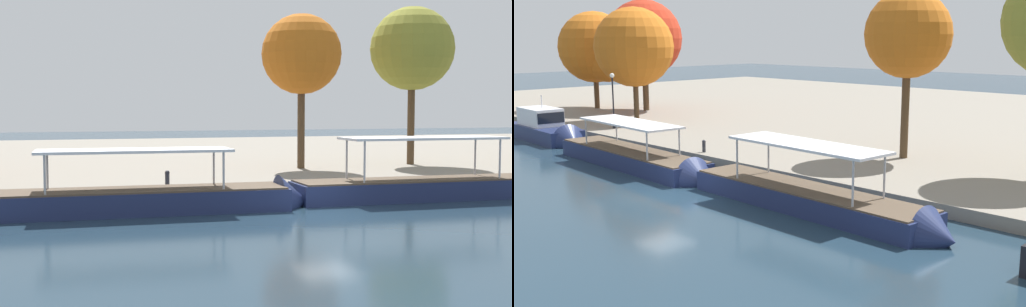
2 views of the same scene
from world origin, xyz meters
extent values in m
plane|color=#1E3342|center=(0.00, 0.00, 0.00)|extent=(220.00, 220.00, 0.00)
cube|color=gray|center=(0.00, 33.99, 0.32)|extent=(120.00, 55.00, 0.64)
cube|color=navy|center=(-21.33, 4.06, 0.33)|extent=(8.75, 3.17, 1.55)
cone|color=navy|center=(-16.62, 3.84, 0.33)|extent=(1.32, 2.69, 2.64)
cube|color=white|center=(-21.98, 4.09, 1.79)|extent=(3.98, 2.40, 1.37)
cube|color=black|center=(-20.47, 4.02, 1.86)|extent=(1.13, 2.13, 0.82)
cylinder|color=silver|center=(-21.55, 4.07, 2.99)|extent=(0.08, 0.08, 1.03)
cube|color=navy|center=(-7.70, 3.09, 0.27)|extent=(13.63, 3.39, 1.43)
cone|color=navy|center=(-0.45, 2.75, 0.27)|extent=(1.52, 2.54, 2.48)
cube|color=brown|center=(-7.70, 3.09, 1.03)|extent=(13.35, 3.24, 0.08)
cylinder|color=#B2B2B7|center=(-3.94, 4.01, 1.88)|extent=(0.10, 0.10, 1.62)
cylinder|color=#B2B2B7|center=(-4.04, 1.81, 1.88)|extent=(0.10, 0.10, 1.62)
cylinder|color=#B2B2B7|center=(-11.36, 4.36, 1.88)|extent=(0.10, 0.10, 1.62)
cylinder|color=#B2B2B7|center=(-11.47, 2.16, 1.88)|extent=(0.10, 0.10, 1.62)
cube|color=silver|center=(-7.70, 3.09, 2.75)|extent=(8.49, 2.93, 0.12)
cube|color=navy|center=(6.76, 3.26, 0.27)|extent=(13.60, 3.14, 1.39)
cone|color=navy|center=(14.01, 3.00, 0.27)|extent=(1.48, 2.44, 2.39)
cube|color=brown|center=(6.76, 3.26, 1.01)|extent=(13.32, 2.99, 0.08)
cylinder|color=#B2B2B7|center=(10.51, 4.19, 2.04)|extent=(0.10, 0.10, 1.98)
cylinder|color=#B2B2B7|center=(10.43, 2.07, 2.04)|extent=(0.10, 0.10, 1.98)
cylinder|color=#B2B2B7|center=(3.08, 4.46, 2.04)|extent=(0.10, 0.10, 1.98)
cylinder|color=#B2B2B7|center=(3.01, 2.33, 2.04)|extent=(0.10, 0.10, 1.98)
cube|color=silver|center=(6.76, 3.26, 3.09)|extent=(8.46, 2.74, 0.12)
cylinder|color=#2D2D33|center=(-5.58, 7.20, 0.95)|extent=(0.22, 0.22, 0.63)
sphere|color=#2D2D33|center=(-5.58, 7.20, 1.33)|extent=(0.25, 0.25, 0.25)
cylinder|color=#2D2D33|center=(-26.83, 7.10, 0.93)|extent=(0.24, 0.24, 0.57)
sphere|color=#2D2D33|center=(-26.83, 7.10, 1.28)|extent=(0.27, 0.27, 0.27)
cylinder|color=black|center=(-19.16, 8.94, 2.69)|extent=(0.12, 0.12, 4.11)
sphere|color=white|center=(-19.16, 8.94, 4.92)|extent=(0.37, 0.37, 0.37)
cylinder|color=black|center=(-19.16, 8.94, 0.79)|extent=(0.26, 0.26, 0.30)
cylinder|color=#4C3823|center=(-33.24, 15.62, 2.41)|extent=(0.52, 0.52, 3.54)
sphere|color=#BC6019|center=(-33.24, 15.62, 6.89)|extent=(7.22, 7.22, 7.22)
sphere|color=#BC6019|center=(-32.21, 15.15, 6.99)|extent=(4.43, 4.43, 4.43)
sphere|color=#BC6019|center=(-31.45, 16.01, 5.85)|extent=(4.90, 4.90, 4.90)
cylinder|color=#4C3823|center=(-28.01, 18.10, 2.79)|extent=(0.59, 0.59, 4.30)
sphere|color=#B22D19|center=(-28.01, 18.10, 7.77)|extent=(7.54, 7.54, 7.54)
sphere|color=#B22D19|center=(-27.15, 17.33, 7.09)|extent=(4.79, 4.79, 4.79)
sphere|color=#B22D19|center=(-28.18, 19.31, 7.45)|extent=(4.80, 4.80, 4.80)
cylinder|color=#4C3823|center=(-21.52, 12.68, 2.58)|extent=(0.45, 0.45, 3.87)
sphere|color=#BC6019|center=(-21.52, 12.68, 7.08)|extent=(6.84, 6.84, 6.84)
sphere|color=#BC6019|center=(-21.89, 12.06, 6.26)|extent=(3.19, 3.19, 3.19)
sphere|color=#BC6019|center=(-22.37, 13.73, 6.74)|extent=(4.57, 4.57, 4.57)
cylinder|color=#4C3823|center=(4.62, 14.67, 3.41)|extent=(0.48, 0.48, 5.53)
sphere|color=#BC6019|center=(4.62, 14.67, 8.14)|extent=(5.25, 5.25, 5.25)
sphere|color=#BC6019|center=(5.36, 15.40, 7.83)|extent=(2.37, 2.37, 2.37)
sphere|color=#BC6019|center=(4.04, 14.58, 7.93)|extent=(2.71, 2.71, 2.71)
camera|label=1|loc=(-11.32, -25.86, 4.56)|focal=46.35mm
camera|label=2|loc=(26.33, -18.72, 8.09)|focal=45.19mm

